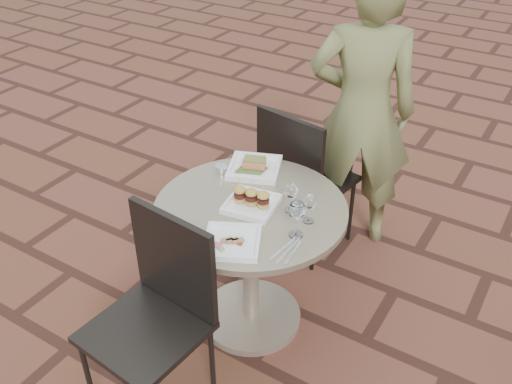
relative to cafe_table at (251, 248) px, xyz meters
The scene contains 13 objects.
ground 0.54m from the cafe_table, 47.77° to the left, with size 60.00×60.00×0.00m, color #572D22.
cafe_table is the anchor object (origin of this frame).
chair_far 0.66m from the cafe_table, 96.84° to the left, with size 0.51×0.51×0.93m.
chair_near 0.58m from the cafe_table, 99.48° to the right, with size 0.48×0.48×0.93m.
diner 1.04m from the cafe_table, 82.50° to the left, with size 0.61×0.40×1.68m, color olive.
plate_salmon 0.41m from the cafe_table, 118.70° to the left, with size 0.33×0.33×0.07m.
plate_sliders 0.28m from the cafe_table, 30.44° to the left, with size 0.26×0.26×0.15m.
plate_tuna 0.39m from the cafe_table, 73.54° to the right, with size 0.31×0.31×0.03m.
wine_glass_right 0.47m from the cafe_table, 15.46° to the right, with size 0.08×0.08×0.18m.
wine_glass_mid 0.40m from the cafe_table, 21.57° to the left, with size 0.06×0.06×0.15m.
wine_glass_far 0.45m from the cafe_table, ahead, with size 0.06×0.06×0.14m.
steel_ramekin 0.42m from the cafe_table, 149.00° to the left, with size 0.06×0.06×0.04m, color silver.
cutlery_set 0.43m from the cafe_table, 31.97° to the right, with size 0.09×0.19×0.00m, color silver, non-canonical shape.
Camera 1 is at (0.99, -1.99, 2.25)m, focal length 40.00 mm.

